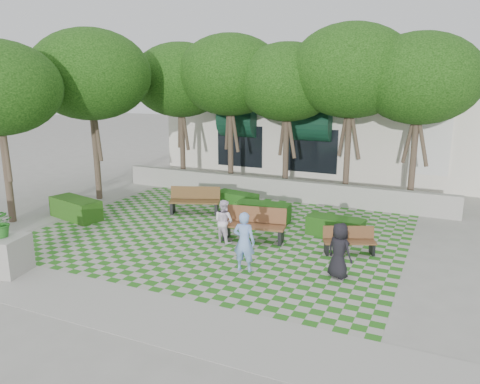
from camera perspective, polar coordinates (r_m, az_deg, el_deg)
The scene contains 18 objects.
ground at distance 15.22m, azimuth -4.10°, elevation -6.17°, with size 90.00×90.00×0.00m, color gray.
lawn at distance 16.05m, azimuth -2.38°, elevation -5.05°, with size 12.00×12.00×0.00m, color #2B721E.
sidewalk_south at distance 11.66m, azimuth -15.54°, elevation -13.12°, with size 16.00×2.00×0.01m, color #9E9B93.
sidewalk_west at distance 20.23m, azimuth -20.88°, elevation -1.98°, with size 2.00×12.00×0.01m, color #9E9B93.
retaining_wall at distance 20.51m, azimuth 4.21°, elevation 0.40°, with size 15.00×0.36×0.90m, color #9E9B93.
bench_east at distance 14.55m, azimuth 13.16°, elevation -5.83°, with size 1.62×1.09×0.81m.
bench_mid at distance 15.24m, azimuth 1.71°, elevation -4.04°, with size 2.14×1.02×1.08m.
bench_west at distance 18.35m, azimuth -5.53°, elevation -1.08°, with size 2.06×1.30×1.03m.
hedge_east at distance 15.99m, azimuth 11.54°, elevation -4.19°, with size 1.86×0.74×0.65m, color #1B4713.
hedge_midright at distance 17.29m, azimuth 2.78°, elevation -2.47°, with size 1.99×0.80×0.70m, color #1D5015.
hedge_midleft at distance 19.12m, azimuth -0.42°, elevation -0.98°, with size 1.78×0.71×0.62m, color #1B4C14.
hedge_west at distance 18.65m, azimuth -19.38°, elevation -1.92°, with size 2.20×0.88×0.77m, color #214D14.
planter_front at distance 14.18m, azimuth -26.79°, elevation -6.00°, with size 1.21×1.21×1.83m.
person_blue at distance 12.78m, azimuth 0.51°, elevation -6.07°, with size 0.61×0.40×1.68m, color #7DA1E4.
person_dark at distance 12.68m, azimuth 12.00°, elevation -6.98°, with size 0.73×0.48×1.50m, color black.
person_white at distance 15.02m, azimuth -1.99°, elevation -3.57°, with size 0.69×0.53×1.41m, color white.
tree_row at distance 20.46m, azimuth -0.83°, elevation 13.77°, with size 17.70×13.40×7.41m.
building at distance 27.39m, azimuth 12.01°, elevation 7.90°, with size 18.00×8.92×5.15m.
Camera 1 is at (6.94, -12.51, 5.18)m, focal length 35.00 mm.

